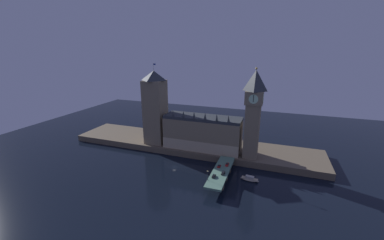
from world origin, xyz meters
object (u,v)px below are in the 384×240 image
Objects in this scene: car_northbound_trail at (214,176)px; victoria_tower at (155,108)px; car_southbound_trail at (227,164)px; car_northbound_lead at (219,166)px; boat_downstream at (250,179)px; clock_tower at (253,112)px; street_lamp_near at (208,174)px; car_southbound_lead at (223,173)px.

victoria_tower is at bearing 145.38° from car_northbound_trail.
car_northbound_trail is 0.84× the size of car_southbound_trail.
car_northbound_trail is at bearing -90.00° from car_northbound_lead.
car_northbound_lead is 14.53m from car_northbound_trail.
victoria_tower reaches higher than boat_downstream.
clock_tower reaches higher than boat_downstream.
clock_tower is at bearing 60.05° from car_southbound_trail.
clock_tower is 5.42× the size of boat_downstream.
car_northbound_lead is at bearing 90.00° from car_northbound_trail.
car_northbound_trail is (64.91, -44.80, -29.89)m from victoria_tower.
clock_tower is 43.18m from car_southbound_trail.
car_northbound_lead is (-18.06, -27.21, -34.12)m from clock_tower.
street_lamp_near reaches higher than car_northbound_trail.
car_northbound_trail is 7.74m from car_southbound_lead.
victoria_tower is 85.14m from car_southbound_lead.
clock_tower reaches higher than car_northbound_lead.
car_northbound_trail is 26.44m from boat_downstream.
car_southbound_trail is 0.71× the size of street_lamp_near.
car_southbound_lead is (4.78, -8.44, 0.07)m from car_northbound_lead.
car_northbound_lead is 22.07m from boat_downstream.
street_lamp_near is (-2.79, -19.32, 3.55)m from car_northbound_lead.
boat_downstream is (16.50, -4.16, -5.95)m from car_southbound_trail.
car_northbound_lead is 0.80× the size of car_southbound_lead.
victoria_tower is 17.59× the size of car_northbound_trail.
victoria_tower is 98.11m from boat_downstream.
clock_tower is 17.85× the size of car_northbound_lead.
clock_tower is at bearing 66.60° from car_northbound_trail.
victoria_tower is (-82.96, 3.07, -4.17)m from clock_tower.
victoria_tower is at bearing 154.99° from car_northbound_lead.
car_southbound_trail is 18.02m from boat_downstream.
clock_tower is 83.12m from victoria_tower.
car_northbound_lead is 19.84m from street_lamp_near.
car_southbound_trail is (69.69, -26.10, -29.85)m from victoria_tower.
victoria_tower is 83.76m from street_lamp_near.
car_northbound_lead is (64.91, -30.27, -29.96)m from victoria_tower.
victoria_tower is 5.52× the size of boat_downstream.
clock_tower reaches higher than street_lamp_near.
clock_tower is at bearing 96.76° from boat_downstream.
car_northbound_lead is at bearing -123.57° from clock_tower.
victoria_tower is 18.18× the size of car_northbound_lead.
car_southbound_lead is at bearing -110.42° from clock_tower.
boat_downstream is at bearing -19.35° from victoria_tower.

